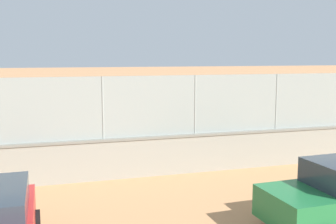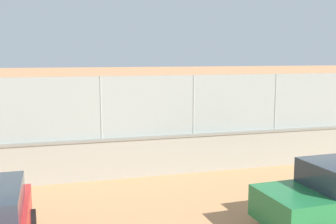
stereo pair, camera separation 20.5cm
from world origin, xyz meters
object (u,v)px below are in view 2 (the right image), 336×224
sports_ball (181,123)px  player_at_service_line (150,122)px  courtside_bench (193,148)px  player_baseline_waiting (179,105)px

sports_ball → player_at_service_line: bearing=53.6°
sports_ball → courtside_bench: bearing=74.6°
player_baseline_waiting → sports_ball: 2.52m
player_baseline_waiting → courtside_bench: (2.88, 10.42, -0.45)m
player_at_service_line → sports_ball: player_at_service_line is taller
player_baseline_waiting → player_at_service_line: (3.66, 6.38, 0.00)m
player_baseline_waiting → player_at_service_line: bearing=60.2°
player_baseline_waiting → player_at_service_line: 7.36m
player_at_service_line → courtside_bench: size_ratio=0.97×
player_at_service_line → player_baseline_waiting: bearing=-119.8°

